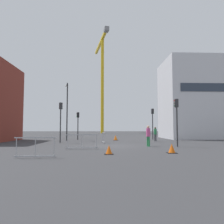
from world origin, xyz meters
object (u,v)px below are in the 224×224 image
(traffic_light_near, at_px, (61,116))
(pedestrian_waiting, at_px, (155,133))
(traffic_cone_by_barrier, at_px, (172,149))
(construction_crane, at_px, (102,70))
(streetlamp_tall, at_px, (67,107))
(traffic_cone_orange, at_px, (109,150))
(traffic_light_corner, at_px, (177,115))
(traffic_light_far, at_px, (78,121))
(pedestrian_walking, at_px, (148,134))
(traffic_light_median, at_px, (153,119))
(traffic_cone_on_verge, at_px, (116,138))

(traffic_light_near, distance_m, pedestrian_waiting, 11.08)
(pedestrian_waiting, relative_size, traffic_cone_by_barrier, 2.82)
(construction_crane, bearing_deg, pedestrian_waiting, -80.38)
(streetlamp_tall, bearing_deg, traffic_cone_orange, -71.17)
(traffic_light_corner, distance_m, traffic_cone_by_barrier, 5.47)
(traffic_light_near, bearing_deg, traffic_light_far, 79.54)
(pedestrian_walking, bearing_deg, traffic_light_median, 75.52)
(construction_crane, xyz_separation_m, traffic_light_median, (7.05, -35.22, -15.99))
(streetlamp_tall, bearing_deg, traffic_light_median, 11.14)
(traffic_light_near, bearing_deg, traffic_light_corner, -26.11)
(streetlamp_tall, bearing_deg, construction_crane, 83.84)
(traffic_cone_orange, distance_m, traffic_cone_on_verge, 14.67)
(construction_crane, height_order, streetlamp_tall, construction_crane)
(traffic_light_corner, bearing_deg, traffic_cone_orange, -139.19)
(traffic_cone_on_verge, bearing_deg, pedestrian_waiting, -21.58)
(pedestrian_walking, relative_size, pedestrian_waiting, 1.06)
(traffic_light_corner, distance_m, traffic_light_near, 11.82)
(streetlamp_tall, bearing_deg, traffic_light_near, -90.17)
(construction_crane, height_order, traffic_light_near, construction_crane)
(pedestrian_walking, height_order, pedestrian_waiting, pedestrian_walking)
(traffic_light_median, bearing_deg, traffic_cone_by_barrier, -98.48)
(traffic_light_near, distance_m, traffic_cone_on_verge, 7.87)
(traffic_cone_on_verge, bearing_deg, traffic_light_median, 18.34)
(construction_crane, distance_m, traffic_light_median, 39.32)
(pedestrian_walking, relative_size, traffic_cone_orange, 3.23)
(traffic_light_median, relative_size, pedestrian_waiting, 2.50)
(construction_crane, height_order, pedestrian_waiting, construction_crane)
(traffic_cone_by_barrier, bearing_deg, traffic_light_near, 131.88)
(traffic_light_near, relative_size, traffic_light_median, 1.02)
(traffic_light_corner, relative_size, pedestrian_walking, 2.26)
(traffic_cone_by_barrier, bearing_deg, construction_crane, 95.25)
(construction_crane, relative_size, pedestrian_walking, 16.27)
(streetlamp_tall, bearing_deg, pedestrian_waiting, -7.11)
(construction_crane, relative_size, traffic_light_far, 7.91)
(construction_crane, height_order, traffic_light_far, construction_crane)
(traffic_light_corner, height_order, pedestrian_walking, traffic_light_corner)
(traffic_light_far, height_order, traffic_cone_on_verge, traffic_light_far)
(streetlamp_tall, distance_m, traffic_cone_orange, 15.42)
(traffic_cone_orange, height_order, traffic_cone_on_verge, traffic_cone_on_verge)
(traffic_light_near, xyz_separation_m, traffic_cone_by_barrier, (8.73, -9.74, -2.54))
(traffic_light_median, bearing_deg, traffic_light_near, -151.15)
(traffic_light_median, distance_m, pedestrian_waiting, 3.97)
(streetlamp_tall, distance_m, traffic_light_corner, 14.07)
(construction_crane, height_order, traffic_cone_orange, construction_crane)
(traffic_light_median, height_order, traffic_cone_on_verge, traffic_light_median)
(traffic_light_median, xyz_separation_m, pedestrian_walking, (-2.83, -10.94, -1.74))
(construction_crane, bearing_deg, traffic_cone_by_barrier, -84.75)
(traffic_cone_orange, relative_size, traffic_cone_on_verge, 0.84)
(pedestrian_waiting, distance_m, traffic_cone_by_barrier, 12.51)
(traffic_light_corner, relative_size, traffic_light_far, 1.10)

